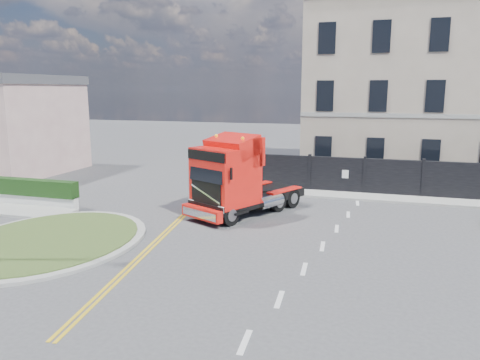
% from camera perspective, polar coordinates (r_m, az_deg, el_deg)
% --- Properties ---
extents(ground, '(120.00, 120.00, 0.00)m').
position_cam_1_polar(ground, '(18.56, 1.04, -6.84)').
color(ground, '#424244').
rests_on(ground, ground).
extents(traffic_island, '(6.80, 6.80, 0.17)m').
position_cam_1_polar(traffic_island, '(19.17, -22.35, -6.85)').
color(traffic_island, '#969691').
rests_on(traffic_island, ground).
extents(hedge_wall, '(8.00, 0.55, 1.35)m').
position_cam_1_polar(hedge_wall, '(26.17, -26.46, -1.06)').
color(hedge_wall, silver).
rests_on(hedge_wall, ground).
extents(seaside_bldg_pink, '(8.00, 8.00, 6.00)m').
position_cam_1_polar(seaside_bldg_pink, '(36.06, -26.77, 5.57)').
color(seaside_bldg_pink, beige).
rests_on(seaside_bldg_pink, ground).
extents(hoarding_fence, '(18.80, 0.25, 2.00)m').
position_cam_1_polar(hoarding_fence, '(26.47, 20.41, 0.11)').
color(hoarding_fence, black).
rests_on(hoarding_fence, ground).
extents(georgian_building, '(12.30, 10.30, 12.80)m').
position_cam_1_polar(georgian_building, '(33.51, 19.31, 10.55)').
color(georgian_building, '#B9A893').
rests_on(georgian_building, ground).
extents(pavement_far, '(20.00, 1.60, 0.12)m').
position_cam_1_polar(pavement_far, '(25.74, 19.15, -2.24)').
color(pavement_far, '#969691').
rests_on(pavement_far, ground).
extents(truck, '(4.69, 6.39, 3.61)m').
position_cam_1_polar(truck, '(21.11, -0.65, -0.11)').
color(truck, black).
rests_on(truck, ground).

